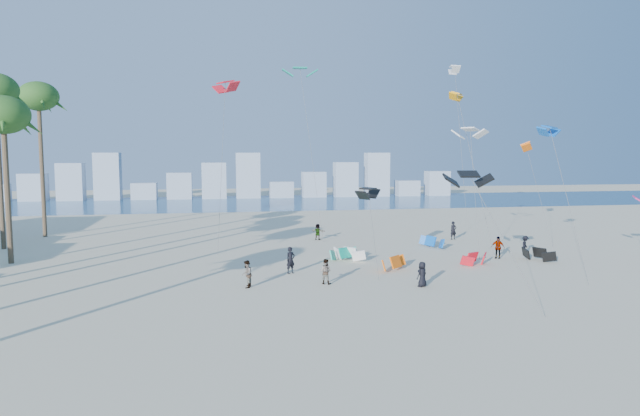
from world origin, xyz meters
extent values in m
plane|color=beige|center=(0.00, 0.00, 0.00)|extent=(220.00, 220.00, 0.00)
plane|color=navy|center=(0.00, 72.00, 0.01)|extent=(220.00, 220.00, 0.00)
imported|color=black|center=(0.87, 15.69, 0.93)|extent=(0.81, 0.70, 1.86)
imported|color=gray|center=(2.66, 12.20, 0.81)|extent=(0.99, 0.92, 1.61)
imported|color=black|center=(8.46, 10.37, 0.79)|extent=(0.92, 0.82, 1.58)
imported|color=gray|center=(17.73, 18.22, 0.88)|extent=(1.08, 0.98, 1.77)
imported|color=black|center=(20.75, 19.32, 0.78)|extent=(1.10, 1.14, 1.57)
imported|color=gray|center=(5.36, 30.17, 0.77)|extent=(1.43, 1.22, 1.55)
imported|color=black|center=(18.28, 27.98, 0.88)|extent=(0.70, 0.51, 1.76)
imported|color=gray|center=(-2.34, 12.08, 0.86)|extent=(0.83, 0.96, 1.71)
cylinder|color=#595959|center=(6.57, 14.96, 2.87)|extent=(0.56, 4.83, 5.75)
cylinder|color=#595959|center=(16.09, 19.11, 5.12)|extent=(0.13, 2.12, 10.25)
cylinder|color=#595959|center=(18.63, 10.78, 5.05)|extent=(0.61, 4.10, 10.11)
cylinder|color=#595959|center=(-3.67, 25.94, 7.25)|extent=(0.92, 4.05, 14.50)
cylinder|color=#595959|center=(17.01, 21.07, 6.67)|extent=(2.27, 3.05, 13.35)
cylinder|color=#595959|center=(4.75, 30.14, 8.21)|extent=(1.79, 2.77, 16.42)
cylinder|color=#595959|center=(25.22, 24.89, 4.63)|extent=(0.33, 5.71, 9.28)
cylinder|color=#595959|center=(11.55, 6.05, 3.54)|extent=(1.63, 5.95, 7.09)
cylinder|color=#595959|center=(22.53, 36.07, 9.00)|extent=(0.50, 3.38, 18.00)
cylinder|color=brown|center=(-19.54, 23.00, 5.57)|extent=(0.40, 0.40, 11.15)
ellipsoid|color=#2F5A20|center=(-19.54, 23.00, 11.15)|extent=(3.80, 3.80, 2.85)
cylinder|color=brown|center=(-22.49, 30.00, 6.84)|extent=(0.40, 0.40, 13.68)
cylinder|color=brown|center=(-21.12, 37.00, 6.93)|extent=(0.40, 0.40, 13.86)
ellipsoid|color=#2F5A20|center=(-21.12, 37.00, 13.86)|extent=(3.80, 3.80, 2.85)
cube|color=#9EADBF|center=(-35.80, 82.00, 2.40)|extent=(4.40, 3.00, 4.80)
cube|color=#9EADBF|center=(-29.60, 82.00, 3.30)|extent=(4.40, 3.00, 6.60)
cube|color=#9EADBF|center=(-23.40, 82.00, 4.20)|extent=(4.40, 3.00, 8.40)
cube|color=#9EADBF|center=(-17.20, 82.00, 1.50)|extent=(4.40, 3.00, 3.00)
cube|color=#9EADBF|center=(-11.00, 82.00, 2.40)|extent=(4.40, 3.00, 4.80)
cube|color=#9EADBF|center=(-4.80, 82.00, 3.30)|extent=(4.40, 3.00, 6.60)
cube|color=#9EADBF|center=(1.40, 82.00, 4.20)|extent=(4.40, 3.00, 8.40)
cube|color=#9EADBF|center=(7.60, 82.00, 1.50)|extent=(4.40, 3.00, 3.00)
cube|color=#9EADBF|center=(13.80, 82.00, 2.40)|extent=(4.40, 3.00, 4.80)
cube|color=#9EADBF|center=(20.00, 82.00, 3.30)|extent=(4.40, 3.00, 6.60)
cube|color=#9EADBF|center=(26.20, 82.00, 4.20)|extent=(4.40, 3.00, 8.40)
cube|color=#9EADBF|center=(32.40, 82.00, 1.50)|extent=(4.40, 3.00, 3.00)
cube|color=#9EADBF|center=(38.60, 82.00, 2.40)|extent=(4.40, 3.00, 4.80)
camera|label=1|loc=(-3.92, -22.03, 8.32)|focal=31.22mm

